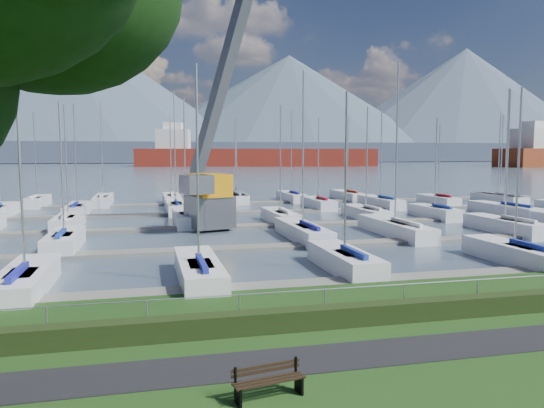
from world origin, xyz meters
name	(u,v)px	position (x,y,z in m)	size (l,w,h in m)	color
path	(390,352)	(0.00, -3.00, 0.01)	(160.00, 2.00, 0.04)	black
water	(159,165)	(0.00, 260.00, -0.40)	(800.00, 540.00, 0.20)	#455465
hedge	(356,315)	(0.00, -0.40, 0.35)	(80.00, 0.70, 0.70)	black
fence	(352,288)	(0.00, 0.00, 1.20)	(0.04, 0.04, 80.00)	#9A9EA2
foothill	(156,152)	(0.00, 330.00, 6.00)	(900.00, 80.00, 12.00)	#3F495D
mountains	(162,99)	(7.35, 404.62, 46.68)	(1190.00, 360.00, 115.00)	#3B4257
docks	(233,227)	(0.00, 26.00, -0.22)	(90.00, 41.60, 0.25)	slate
bench_left	(268,381)	(-4.18, -5.03, 0.42)	(1.85, 0.74, 0.85)	black
crane	(213,160)	(-1.53, 26.46, 5.33)	(7.24, 13.08, 22.35)	#595B60
cargo_ship_mid	(247,158)	(37.85, 218.00, 3.48)	(107.56, 36.36, 21.50)	maroon
sailboat_fleet	(200,159)	(-2.33, 28.70, 5.32)	(75.54, 50.11, 13.00)	navy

